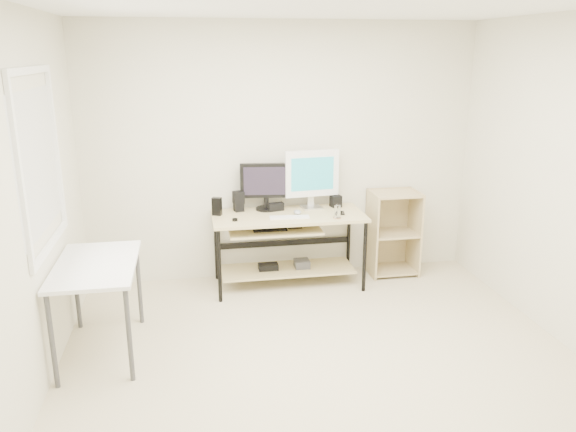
% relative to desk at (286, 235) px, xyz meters
% --- Properties ---
extents(room, '(4.01, 4.01, 2.62)m').
position_rel_desk_xyz_m(room, '(-0.11, -1.62, 0.78)').
color(room, beige).
rests_on(room, ground).
extents(desk, '(1.50, 0.65, 0.75)m').
position_rel_desk_xyz_m(desk, '(0.00, 0.00, 0.00)').
color(desk, '#CABA80').
rests_on(desk, ground).
extents(side_table, '(0.60, 1.00, 0.75)m').
position_rel_desk_xyz_m(side_table, '(-1.65, -1.06, 0.13)').
color(side_table, white).
rests_on(side_table, ground).
extents(shelf_unit, '(0.50, 0.40, 0.90)m').
position_rel_desk_xyz_m(shelf_unit, '(1.18, 0.16, -0.09)').
color(shelf_unit, tan).
rests_on(shelf_unit, ground).
extents(black_monitor, '(0.52, 0.22, 0.48)m').
position_rel_desk_xyz_m(black_monitor, '(-0.16, 0.20, 0.49)').
color(black_monitor, black).
rests_on(black_monitor, desk).
extents(white_imac, '(0.56, 0.18, 0.60)m').
position_rel_desk_xyz_m(white_imac, '(0.30, 0.18, 0.56)').
color(white_imac, silver).
rests_on(white_imac, desk).
extents(keyboard, '(0.39, 0.14, 0.01)m').
position_rel_desk_xyz_m(keyboard, '(0.01, -0.13, 0.22)').
color(keyboard, white).
rests_on(keyboard, desk).
extents(mouse, '(0.08, 0.12, 0.04)m').
position_rel_desk_xyz_m(mouse, '(0.12, -0.01, 0.23)').
color(mouse, '#B0B0B5').
rests_on(mouse, desk).
extents(center_speaker, '(0.17, 0.11, 0.08)m').
position_rel_desk_xyz_m(center_speaker, '(-0.08, 0.15, 0.25)').
color(center_speaker, black).
rests_on(center_speaker, desk).
extents(speaker_left, '(0.12, 0.12, 0.20)m').
position_rel_desk_xyz_m(speaker_left, '(-0.45, 0.20, 0.32)').
color(speaker_left, black).
rests_on(speaker_left, desk).
extents(speaker_right, '(0.12, 0.12, 0.12)m').
position_rel_desk_xyz_m(speaker_right, '(0.56, 0.19, 0.27)').
color(speaker_right, black).
rests_on(speaker_right, desk).
extents(audio_controller, '(0.10, 0.09, 0.18)m').
position_rel_desk_xyz_m(audio_controller, '(-0.67, 0.09, 0.30)').
color(audio_controller, black).
rests_on(audio_controller, desk).
extents(volume_puck, '(0.06, 0.06, 0.02)m').
position_rel_desk_xyz_m(volume_puck, '(-0.51, -0.13, 0.22)').
color(volume_puck, black).
rests_on(volume_puck, desk).
extents(smartphone, '(0.09, 0.14, 0.01)m').
position_rel_desk_xyz_m(smartphone, '(0.55, -0.06, 0.22)').
color(smartphone, black).
rests_on(smartphone, desk).
extents(coaster, '(0.08, 0.08, 0.01)m').
position_rel_desk_xyz_m(coaster, '(0.47, -0.21, 0.21)').
color(coaster, '#8B613F').
rests_on(coaster, desk).
extents(drinking_glass, '(0.06, 0.06, 0.12)m').
position_rel_desk_xyz_m(drinking_glass, '(0.47, -0.21, 0.28)').
color(drinking_glass, white).
rests_on(drinking_glass, coaster).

